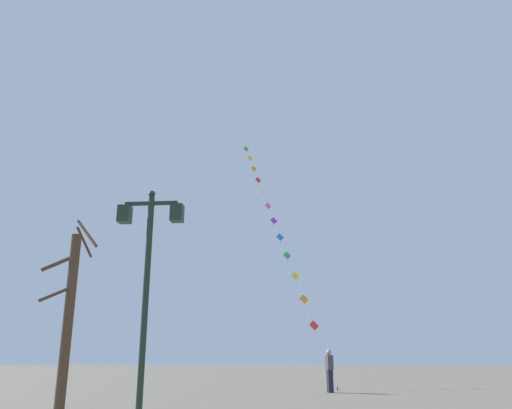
# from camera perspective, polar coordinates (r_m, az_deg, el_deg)

# --- Properties ---
(ground_plane) EXTENTS (160.00, 160.00, 0.00)m
(ground_plane) POSITION_cam_1_polar(r_m,az_deg,el_deg) (21.81, 2.16, -20.26)
(ground_plane) COLOR #756B5B
(twin_lantern_lamp_post) EXTENTS (1.51, 0.28, 5.12)m
(twin_lantern_lamp_post) POSITION_cam_1_polar(r_m,az_deg,el_deg) (11.82, -11.90, -5.79)
(twin_lantern_lamp_post) COLOR #1E2D23
(twin_lantern_lamp_post) RESTS_ON ground_plane
(kite_train) EXTENTS (6.14, 17.56, 19.05)m
(kite_train) POSITION_cam_1_polar(r_m,az_deg,el_deg) (34.21, 1.99, -1.84)
(kite_train) COLOR brown
(kite_train) RESTS_ON ground_plane
(kite_flyer) EXTENTS (0.33, 0.63, 1.71)m
(kite_flyer) POSITION_cam_1_polar(r_m,az_deg,el_deg) (22.60, 8.16, -17.69)
(kite_flyer) COLOR #1E1E2D
(kite_flyer) RESTS_ON ground_plane
(bare_tree) EXTENTS (1.82, 2.06, 5.26)m
(bare_tree) POSITION_cam_1_polar(r_m,az_deg,el_deg) (15.54, -20.11, -11.27)
(bare_tree) COLOR #4C3826
(bare_tree) RESTS_ON ground_plane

